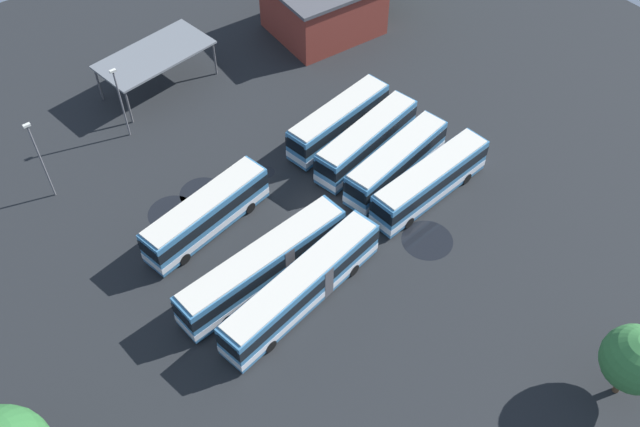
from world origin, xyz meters
TOP-DOWN VIEW (x-y plane):
  - ground_plane at (0.00, 0.00)m, footprint 93.80×93.80m
  - bus_row0_slot0 at (-6.87, -6.38)m, footprint 11.28×4.24m
  - bus_row0_slot1 at (-7.19, -2.88)m, footprint 11.59×4.74m
  - bus_row0_slot2 at (-7.49, 0.68)m, footprint 11.35×4.52m
  - bus_row0_slot3 at (-8.22, 4.06)m, footprint 12.03×3.57m
  - bus_row1_slot0 at (8.32, -4.02)m, footprint 11.74×4.61m
  - bus_row1_slot2 at (7.55, 2.91)m, footprint 14.69×3.71m
  - bus_row1_slot3 at (6.43, 6.21)m, footprint 14.74×5.01m
  - depot_building at (-16.20, -20.75)m, footprint 11.46×10.09m
  - maintenance_shelter at (2.45, -22.71)m, footprint 11.50×6.96m
  - lamp_post_far_corner at (16.68, -15.21)m, footprint 0.56×0.28m
  - lamp_post_near_entrance at (8.17, -18.17)m, footprint 0.56×0.28m
  - tree_north_edge at (-6.04, 24.85)m, footprint 4.48×4.48m
  - puddle_back_corner at (0.96, -6.57)m, footprint 1.44×1.44m
  - puddle_between_rows at (-4.93, 7.53)m, footprint 4.15×4.15m
  - puddle_front_lane at (9.87, -7.42)m, footprint 3.96×3.96m
  - puddle_near_shelter at (6.74, -7.86)m, footprint 3.74×3.74m

SIDE VIEW (x-z plane):
  - ground_plane at x=0.00m, z-range 0.00..0.00m
  - puddle_back_corner at x=0.96m, z-range 0.00..0.01m
  - puddle_between_rows at x=-4.93m, z-range 0.00..0.01m
  - puddle_front_lane at x=9.87m, z-range 0.00..0.01m
  - puddle_near_shelter at x=6.74m, z-range 0.00..0.01m
  - bus_row0_slot0 at x=-6.87m, z-range 0.10..3.63m
  - bus_row0_slot2 at x=-7.49m, z-range 0.10..3.63m
  - bus_row0_slot1 at x=-7.19m, z-range 0.10..3.63m
  - bus_row1_slot0 at x=8.32m, z-range 0.10..3.63m
  - bus_row0_slot3 at x=-8.22m, z-range 0.10..3.63m
  - bus_row1_slot2 at x=7.55m, z-range 0.10..3.64m
  - bus_row1_slot3 at x=6.43m, z-range 0.10..3.64m
  - depot_building at x=-16.20m, z-range 0.02..5.83m
  - maintenance_shelter at x=2.45m, z-range 1.74..5.60m
  - lamp_post_near_entrance at x=8.17m, z-range 0.41..7.70m
  - tree_north_edge at x=-6.04m, z-range 0.95..7.37m
  - lamp_post_far_corner at x=16.68m, z-range 0.41..8.29m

